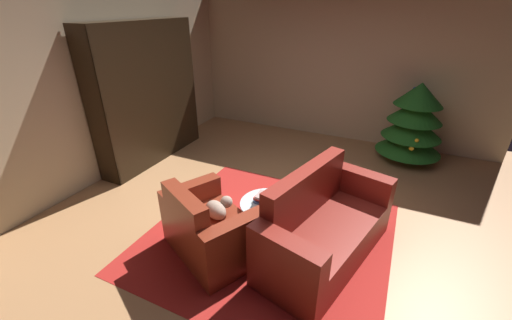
{
  "coord_description": "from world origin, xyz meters",
  "views": [
    {
      "loc": [
        1.13,
        -2.96,
        2.43
      ],
      "look_at": [
        -0.27,
        0.02,
        0.79
      ],
      "focal_mm": 22.26,
      "sensor_mm": 36.0,
      "label": 1
    }
  ],
  "objects_px": {
    "coffee_table": "(268,207)",
    "decorated_tree": "(413,123)",
    "bookshelf_unit": "(154,94)",
    "book_stack_on_table": "(264,198)",
    "couch_red": "(323,229)",
    "armchair_red": "(209,229)",
    "bottle_on_table": "(284,195)"
  },
  "relations": [
    {
      "from": "couch_red",
      "to": "book_stack_on_table",
      "type": "xyz_separation_m",
      "value": [
        -0.68,
        0.01,
        0.19
      ]
    },
    {
      "from": "book_stack_on_table",
      "to": "bottle_on_table",
      "type": "xyz_separation_m",
      "value": [
        0.21,
        0.06,
        0.06
      ]
    },
    {
      "from": "bookshelf_unit",
      "to": "couch_red",
      "type": "distance_m",
      "value": 3.53
    },
    {
      "from": "armchair_red",
      "to": "bottle_on_table",
      "type": "xyz_separation_m",
      "value": [
        0.62,
        0.54,
        0.27
      ]
    },
    {
      "from": "couch_red",
      "to": "decorated_tree",
      "type": "height_order",
      "value": "decorated_tree"
    },
    {
      "from": "decorated_tree",
      "to": "bottle_on_table",
      "type": "bearing_deg",
      "value": -113.03
    },
    {
      "from": "bottle_on_table",
      "to": "decorated_tree",
      "type": "bearing_deg",
      "value": 66.97
    },
    {
      "from": "armchair_red",
      "to": "book_stack_on_table",
      "type": "bearing_deg",
      "value": 49.74
    },
    {
      "from": "armchair_red",
      "to": "decorated_tree",
      "type": "distance_m",
      "value": 3.81
    },
    {
      "from": "couch_red",
      "to": "bottle_on_table",
      "type": "distance_m",
      "value": 0.53
    },
    {
      "from": "bookshelf_unit",
      "to": "book_stack_on_table",
      "type": "distance_m",
      "value": 2.88
    },
    {
      "from": "couch_red",
      "to": "book_stack_on_table",
      "type": "height_order",
      "value": "couch_red"
    },
    {
      "from": "bookshelf_unit",
      "to": "coffee_table",
      "type": "xyz_separation_m",
      "value": [
        2.58,
        -1.26,
        -0.67
      ]
    },
    {
      "from": "decorated_tree",
      "to": "coffee_table",
      "type": "bearing_deg",
      "value": -115.28
    },
    {
      "from": "book_stack_on_table",
      "to": "decorated_tree",
      "type": "height_order",
      "value": "decorated_tree"
    },
    {
      "from": "couch_red",
      "to": "bottle_on_table",
      "type": "height_order",
      "value": "couch_red"
    },
    {
      "from": "book_stack_on_table",
      "to": "bottle_on_table",
      "type": "bearing_deg",
      "value": 15.3
    },
    {
      "from": "armchair_red",
      "to": "coffee_table",
      "type": "relative_size",
      "value": 1.96
    },
    {
      "from": "bookshelf_unit",
      "to": "bottle_on_table",
      "type": "xyz_separation_m",
      "value": [
        2.74,
        -1.2,
        -0.5
      ]
    },
    {
      "from": "armchair_red",
      "to": "decorated_tree",
      "type": "bearing_deg",
      "value": 61.52
    },
    {
      "from": "bookshelf_unit",
      "to": "book_stack_on_table",
      "type": "height_order",
      "value": "bookshelf_unit"
    },
    {
      "from": "book_stack_on_table",
      "to": "bottle_on_table",
      "type": "height_order",
      "value": "bottle_on_table"
    },
    {
      "from": "bookshelf_unit",
      "to": "couch_red",
      "type": "xyz_separation_m",
      "value": [
        3.21,
        -1.27,
        -0.75
      ]
    },
    {
      "from": "armchair_red",
      "to": "bookshelf_unit",
      "type": "bearing_deg",
      "value": 140.63
    },
    {
      "from": "decorated_tree",
      "to": "couch_red",
      "type": "bearing_deg",
      "value": -104.21
    },
    {
      "from": "decorated_tree",
      "to": "armchair_red",
      "type": "bearing_deg",
      "value": -118.48
    },
    {
      "from": "armchair_red",
      "to": "coffee_table",
      "type": "bearing_deg",
      "value": 46.23
    },
    {
      "from": "bookshelf_unit",
      "to": "coffee_table",
      "type": "height_order",
      "value": "bookshelf_unit"
    },
    {
      "from": "bookshelf_unit",
      "to": "decorated_tree",
      "type": "bearing_deg",
      "value": 22.11
    },
    {
      "from": "bookshelf_unit",
      "to": "couch_red",
      "type": "height_order",
      "value": "bookshelf_unit"
    },
    {
      "from": "coffee_table",
      "to": "decorated_tree",
      "type": "xyz_separation_m",
      "value": [
        1.35,
        2.85,
        0.26
      ]
    },
    {
      "from": "coffee_table",
      "to": "decorated_tree",
      "type": "relative_size",
      "value": 0.47
    }
  ]
}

